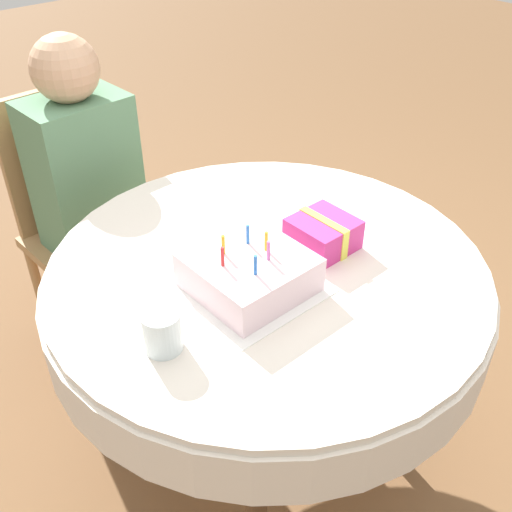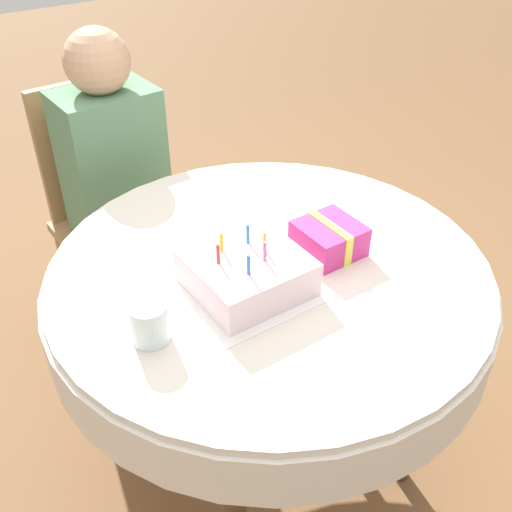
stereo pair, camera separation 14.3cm
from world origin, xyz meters
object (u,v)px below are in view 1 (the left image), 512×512
object	(u,v)px
chair	(83,216)
person	(88,177)
birthday_cake	(249,272)
gift_box	(323,234)
drinking_glass	(162,331)

from	to	relation	value
chair	person	distance (m)	0.23
birthday_cake	gift_box	xyz separation A→B (m)	(0.25, 0.00, -0.01)
drinking_glass	chair	bearing A→B (deg)	73.50
person	birthday_cake	distance (m)	0.87
birthday_cake	gift_box	size ratio (longest dim) A/B	1.63
birthday_cake	drinking_glass	distance (m)	0.27
gift_box	chair	bearing A→B (deg)	102.84
person	gift_box	distance (m)	0.90
person	chair	bearing A→B (deg)	90.00
chair	person	bearing A→B (deg)	-90.00
birthday_cake	gift_box	bearing A→B (deg)	0.47
chair	person	world-z (taller)	person
person	birthday_cake	bearing A→B (deg)	-94.77
chair	gift_box	bearing A→B (deg)	-79.54
birthday_cake	chair	bearing A→B (deg)	88.11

